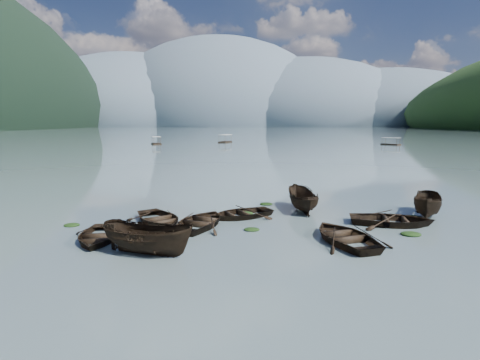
{
  "coord_description": "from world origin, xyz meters",
  "views": [
    {
      "loc": [
        0.36,
        -16.6,
        6.33
      ],
      "look_at": [
        0.0,
        12.0,
        2.0
      ],
      "focal_mm": 28.0,
      "sensor_mm": 36.0,
      "label": 1
    }
  ],
  "objects_px": {
    "rowboat_3": "(345,242)",
    "pontoon_centre": "(225,142)",
    "rowboat_0": "(98,240)",
    "pontoon_left": "(156,144)"
  },
  "relations": [
    {
      "from": "rowboat_3",
      "to": "pontoon_centre",
      "type": "distance_m",
      "value": 107.48
    },
    {
      "from": "rowboat_0",
      "to": "rowboat_3",
      "type": "xyz_separation_m",
      "value": [
        13.48,
        -0.09,
        0.0
      ]
    },
    {
      "from": "pontoon_left",
      "to": "pontoon_centre",
      "type": "bearing_deg",
      "value": 9.78
    },
    {
      "from": "rowboat_0",
      "to": "pontoon_centre",
      "type": "bearing_deg",
      "value": 79.26
    },
    {
      "from": "rowboat_0",
      "to": "pontoon_centre",
      "type": "relative_size",
      "value": 0.67
    },
    {
      "from": "rowboat_3",
      "to": "pontoon_centre",
      "type": "relative_size",
      "value": 0.77
    },
    {
      "from": "pontoon_centre",
      "to": "rowboat_3",
      "type": "bearing_deg",
      "value": -65.64
    },
    {
      "from": "pontoon_centre",
      "to": "pontoon_left",
      "type": "bearing_deg",
      "value": -132.5
    },
    {
      "from": "pontoon_left",
      "to": "pontoon_centre",
      "type": "distance_m",
      "value": 23.62
    },
    {
      "from": "rowboat_3",
      "to": "pontoon_left",
      "type": "relative_size",
      "value": 0.85
    }
  ]
}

